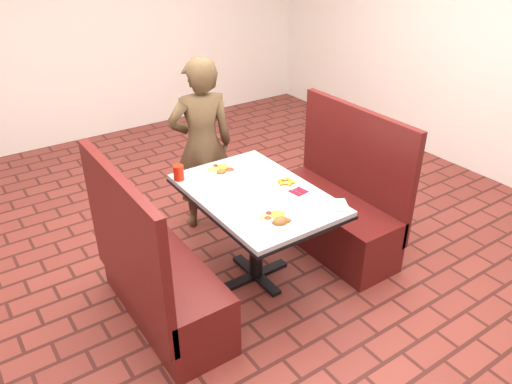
# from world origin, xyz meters

# --- Properties ---
(room) EXTENTS (7.00, 7.04, 2.82)m
(room) POSITION_xyz_m (0.00, 0.00, 1.91)
(room) COLOR brown
(room) RESTS_ON ground
(dining_table) EXTENTS (0.81, 1.21, 0.75)m
(dining_table) POSITION_xyz_m (0.00, 0.00, 0.65)
(dining_table) COLOR #AEB1B3
(dining_table) RESTS_ON ground
(booth_bench_left) EXTENTS (0.47, 1.20, 1.17)m
(booth_bench_left) POSITION_xyz_m (-0.80, 0.00, 0.33)
(booth_bench_left) COLOR #5A1714
(booth_bench_left) RESTS_ON ground
(booth_bench_right) EXTENTS (0.47, 1.20, 1.17)m
(booth_bench_right) POSITION_xyz_m (0.80, 0.00, 0.33)
(booth_bench_right) COLOR #5A1714
(booth_bench_right) RESTS_ON ground
(diner_person) EXTENTS (0.62, 0.49, 1.51)m
(diner_person) POSITION_xyz_m (0.08, 0.92, 0.76)
(diner_person) COLOR brown
(diner_person) RESTS_ON ground
(near_dinner_plate) EXTENTS (0.25, 0.25, 0.08)m
(near_dinner_plate) POSITION_xyz_m (-0.11, -0.39, 0.78)
(near_dinner_plate) COLOR white
(near_dinner_plate) RESTS_ON dining_table
(far_dinner_plate) EXTENTS (0.24, 0.24, 0.06)m
(far_dinner_plate) POSITION_xyz_m (-0.03, 0.42, 0.77)
(far_dinner_plate) COLOR white
(far_dinner_plate) RESTS_ON dining_table
(plantain_plate) EXTENTS (0.20, 0.20, 0.03)m
(plantain_plate) POSITION_xyz_m (0.25, -0.03, 0.76)
(plantain_plate) COLOR white
(plantain_plate) RESTS_ON dining_table
(maroon_napkin) EXTENTS (0.12, 0.12, 0.00)m
(maroon_napkin) POSITION_xyz_m (0.25, -0.17, 0.75)
(maroon_napkin) COLOR maroon
(maroon_napkin) RESTS_ON dining_table
(spoon_utensil) EXTENTS (0.04, 0.11, 0.00)m
(spoon_utensil) POSITION_xyz_m (0.23, -0.15, 0.75)
(spoon_utensil) COLOR silver
(spoon_utensil) RESTS_ON dining_table
(red_tumbler) EXTENTS (0.08, 0.08, 0.11)m
(red_tumbler) POSITION_xyz_m (-0.36, 0.48, 0.81)
(red_tumbler) COLOR red
(red_tumbler) RESTS_ON dining_table
(paper_napkin) EXTENTS (0.26, 0.24, 0.01)m
(paper_napkin) POSITION_xyz_m (0.31, -0.45, 0.76)
(paper_napkin) COLOR white
(paper_napkin) RESTS_ON dining_table
(knife_utensil) EXTENTS (0.09, 0.14, 0.00)m
(knife_utensil) POSITION_xyz_m (-0.04, -0.37, 0.76)
(knife_utensil) COLOR silver
(knife_utensil) RESTS_ON dining_table
(fork_utensil) EXTENTS (0.02, 0.15, 0.00)m
(fork_utensil) POSITION_xyz_m (-0.09, -0.41, 0.76)
(fork_utensil) COLOR silver
(fork_utensil) RESTS_ON dining_table
(lettuce_shreds) EXTENTS (0.28, 0.32, 0.00)m
(lettuce_shreds) POSITION_xyz_m (0.04, 0.06, 0.75)
(lettuce_shreds) COLOR #90BA4A
(lettuce_shreds) RESTS_ON dining_table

